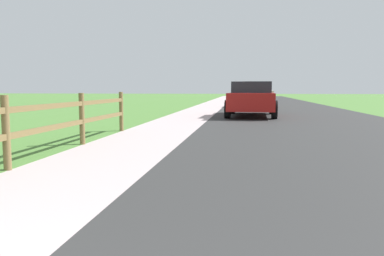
# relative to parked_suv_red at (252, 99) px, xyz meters

# --- Properties ---
(ground_plane) EXTENTS (120.00, 120.00, 0.00)m
(ground_plane) POSITION_rel_parked_suv_red_xyz_m (-1.64, 8.40, -0.75)
(ground_plane) COLOR #4A7A34
(road_asphalt) EXTENTS (7.00, 66.00, 0.01)m
(road_asphalt) POSITION_rel_parked_suv_red_xyz_m (1.86, 10.40, -0.74)
(road_asphalt) COLOR #2E2E2E
(road_asphalt) RESTS_ON ground
(curb_concrete) EXTENTS (6.00, 66.00, 0.01)m
(curb_concrete) POSITION_rel_parked_suv_red_xyz_m (-4.64, 10.40, -0.74)
(curb_concrete) COLOR #B8A5A6
(curb_concrete) RESTS_ON ground
(grass_verge) EXTENTS (5.00, 66.00, 0.00)m
(grass_verge) POSITION_rel_parked_suv_red_xyz_m (-6.14, 10.40, -0.74)
(grass_verge) COLOR #4A7A34
(grass_verge) RESTS_ON ground
(rail_fence) EXTENTS (0.11, 10.29, 1.08)m
(rail_fence) POSITION_rel_parked_suv_red_xyz_m (-3.66, -11.41, -0.12)
(rail_fence) COLOR brown
(rail_fence) RESTS_ON ground
(parked_suv_red) EXTENTS (2.16, 4.70, 1.45)m
(parked_suv_red) POSITION_rel_parked_suv_red_xyz_m (0.00, 0.00, 0.00)
(parked_suv_red) COLOR maroon
(parked_suv_red) RESTS_ON ground
(parked_car_beige) EXTENTS (2.23, 4.36, 1.62)m
(parked_car_beige) POSITION_rel_parked_suv_red_xyz_m (0.55, 8.53, 0.06)
(parked_car_beige) COLOR #C6B793
(parked_car_beige) RESTS_ON ground
(parked_car_white) EXTENTS (2.26, 4.44, 1.54)m
(parked_car_white) POSITION_rel_parked_suv_red_xyz_m (0.59, 16.31, 0.06)
(parked_car_white) COLOR white
(parked_car_white) RESTS_ON ground
(parked_car_blue) EXTENTS (2.31, 4.72, 1.53)m
(parked_car_blue) POSITION_rel_parked_suv_red_xyz_m (0.80, 25.66, 0.04)
(parked_car_blue) COLOR navy
(parked_car_blue) RESTS_ON ground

